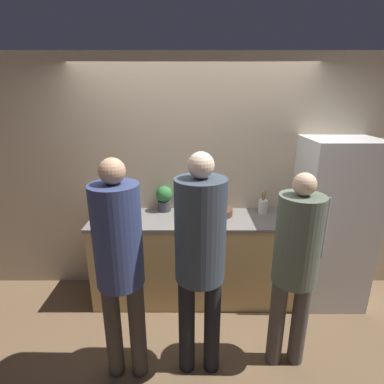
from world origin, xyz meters
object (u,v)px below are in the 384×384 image
(person_left, at_px, (118,257))
(bottle_dark, at_px, (182,209))
(fruit_bowl, at_px, (216,211))
(potted_plant, at_px, (163,198))
(person_center, at_px, (199,249))
(utensil_crock, at_px, (261,206))
(refrigerator, at_px, (330,224))
(cup_yellow, at_px, (122,220))
(person_right, at_px, (294,259))

(person_left, relative_size, bottle_dark, 11.05)
(fruit_bowl, relative_size, potted_plant, 1.13)
(person_center, bearing_deg, utensil_crock, 56.97)
(refrigerator, relative_size, cup_yellow, 18.98)
(person_right, height_order, bottle_dark, person_right)
(potted_plant, bearing_deg, fruit_bowl, -11.47)
(person_right, distance_m, bottle_dark, 1.31)
(refrigerator, bearing_deg, utensil_crock, 167.04)
(utensil_crock, height_order, potted_plant, potted_plant)
(person_left, height_order, potted_plant, person_left)
(person_right, relative_size, fruit_bowl, 5.24)
(cup_yellow, bearing_deg, bottle_dark, 23.25)
(refrigerator, height_order, fruit_bowl, refrigerator)
(fruit_bowl, distance_m, utensil_crock, 0.50)
(person_right, relative_size, potted_plant, 5.90)
(refrigerator, distance_m, person_right, 1.10)
(utensil_crock, bearing_deg, cup_yellow, -167.84)
(person_center, relative_size, bottle_dark, 11.24)
(refrigerator, height_order, person_left, person_left)
(fruit_bowl, height_order, potted_plant, potted_plant)
(bottle_dark, bearing_deg, refrigerator, -3.72)
(refrigerator, bearing_deg, potted_plant, 172.90)
(person_right, bearing_deg, fruit_bowl, 118.03)
(person_right, bearing_deg, bottle_dark, 132.37)
(person_left, relative_size, person_center, 0.98)
(refrigerator, distance_m, person_left, 2.23)
(fruit_bowl, bearing_deg, potted_plant, 168.53)
(fruit_bowl, distance_m, bottle_dark, 0.37)
(person_right, height_order, utensil_crock, person_right)
(cup_yellow, bearing_deg, potted_plant, 44.95)
(person_center, distance_m, utensil_crock, 1.31)
(person_center, bearing_deg, bottle_dark, 98.15)
(person_center, xyz_separation_m, potted_plant, (-0.37, 1.16, -0.00))
(fruit_bowl, height_order, cup_yellow, fruit_bowl)
(refrigerator, xyz_separation_m, cup_yellow, (-2.15, -0.15, 0.11))
(person_left, height_order, person_center, person_center)
(utensil_crock, distance_m, potted_plant, 1.08)
(fruit_bowl, bearing_deg, person_right, -61.97)
(cup_yellow, relative_size, potted_plant, 0.33)
(person_right, relative_size, utensil_crock, 6.77)
(refrigerator, relative_size, utensil_crock, 7.25)
(refrigerator, bearing_deg, person_left, -153.86)
(person_left, relative_size, utensil_crock, 7.30)
(cup_yellow, height_order, potted_plant, potted_plant)
(bottle_dark, bearing_deg, fruit_bowl, 0.25)
(person_center, xyz_separation_m, cup_yellow, (-0.74, 0.78, -0.11))
(cup_yellow, bearing_deg, fruit_bowl, 14.93)
(person_left, relative_size, potted_plant, 6.36)
(bottle_dark, bearing_deg, person_center, -81.85)
(utensil_crock, height_order, bottle_dark, utensil_crock)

